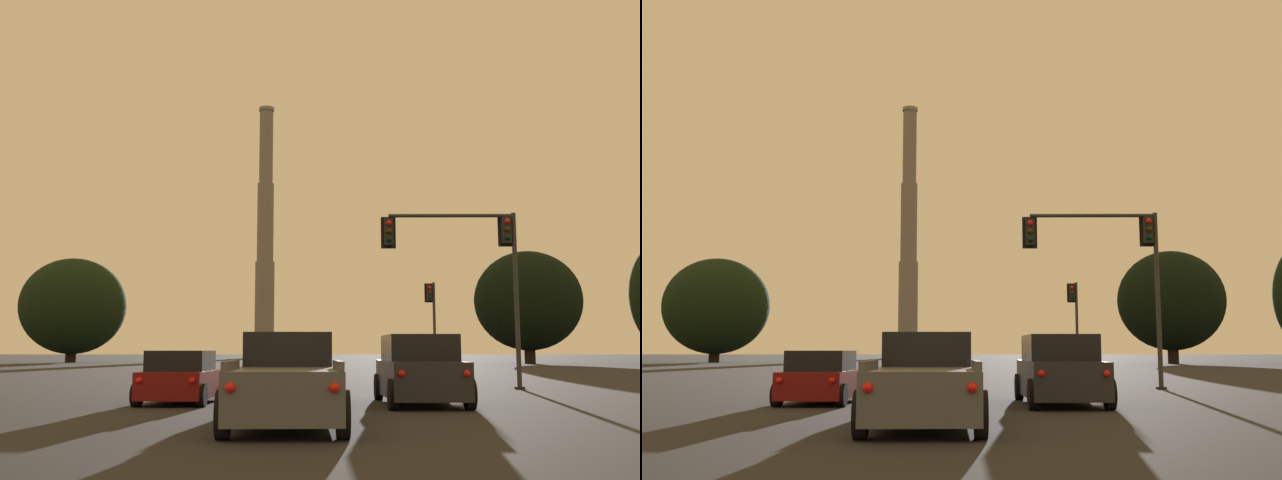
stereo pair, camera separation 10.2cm
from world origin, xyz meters
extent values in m
cube|color=navy|center=(-0.22, 17.90, 0.53)|extent=(1.92, 4.64, 0.70)
cube|color=black|center=(-0.22, 18.13, 1.15)|extent=(1.68, 2.24, 0.55)
cylinder|color=black|center=(-1.06, 19.82, 0.32)|extent=(0.24, 0.65, 0.64)
cylinder|color=black|center=(0.70, 19.77, 0.32)|extent=(0.24, 0.65, 0.64)
cylinder|color=black|center=(-1.15, 16.02, 0.32)|extent=(0.24, 0.65, 0.64)
cylinder|color=black|center=(0.61, 15.97, 0.32)|extent=(0.24, 0.65, 0.64)
sphere|color=red|center=(-1.00, 15.59, 0.68)|extent=(0.17, 0.17, 0.17)
sphere|color=red|center=(0.44, 15.56, 0.68)|extent=(0.17, 0.17, 0.17)
cube|color=#4C4F54|center=(-0.16, 11.88, 0.66)|extent=(2.16, 5.46, 0.88)
cube|color=black|center=(-0.21, 13.64, 1.46)|extent=(1.89, 1.86, 0.72)
cube|color=#4C4F54|center=(-1.05, 10.47, 1.18)|extent=(0.17, 2.43, 0.16)
cube|color=#4C4F54|center=(0.83, 10.53, 1.18)|extent=(0.17, 2.43, 0.16)
cylinder|color=black|center=(-1.20, 14.05, 0.40)|extent=(0.24, 0.81, 0.80)
cylinder|color=black|center=(0.76, 14.11, 0.40)|extent=(0.24, 0.81, 0.80)
cylinder|color=black|center=(-1.07, 9.66, 0.40)|extent=(0.24, 0.81, 0.80)
cylinder|color=black|center=(0.89, 9.72, 0.40)|extent=(0.24, 0.81, 0.80)
sphere|color=red|center=(-0.89, 9.14, 0.85)|extent=(0.17, 0.17, 0.17)
sphere|color=red|center=(0.75, 9.19, 0.85)|extent=(0.17, 0.17, 0.17)
cube|color=maroon|center=(-3.36, 18.39, 0.53)|extent=(1.89, 4.07, 0.72)
cube|color=black|center=(-3.38, 17.99, 1.16)|extent=(1.64, 1.96, 0.55)
cylinder|color=black|center=(-4.13, 20.05, 0.30)|extent=(0.25, 0.61, 0.60)
cylinder|color=black|center=(-2.45, 19.98, 0.30)|extent=(0.25, 0.61, 0.60)
cylinder|color=black|center=(-4.27, 16.80, 0.30)|extent=(0.25, 0.61, 0.60)
cylinder|color=black|center=(-2.59, 16.73, 0.30)|extent=(0.25, 0.61, 0.60)
sphere|color=red|center=(-4.12, 16.40, 0.68)|extent=(0.17, 0.17, 0.17)
sphere|color=red|center=(-2.77, 16.34, 0.68)|extent=(0.17, 0.17, 0.17)
cube|color=#232328|center=(3.14, 17.72, 0.68)|extent=(2.03, 4.84, 0.95)
cube|color=black|center=(3.13, 17.84, 1.51)|extent=(1.84, 2.84, 0.70)
cylinder|color=black|center=(2.15, 19.62, 0.38)|extent=(0.24, 0.76, 0.76)
cylinder|color=black|center=(4.03, 19.66, 0.38)|extent=(0.24, 0.76, 0.76)
cylinder|color=black|center=(2.24, 15.77, 0.38)|extent=(0.24, 0.76, 0.76)
cylinder|color=black|center=(4.12, 15.81, 0.38)|extent=(0.24, 0.76, 0.76)
sphere|color=red|center=(2.41, 15.28, 0.89)|extent=(0.17, 0.17, 0.17)
sphere|color=red|center=(3.97, 15.31, 0.89)|extent=(0.17, 0.17, 0.17)
cylinder|color=#2D2D30|center=(7.90, 25.88, 3.37)|extent=(0.18, 0.18, 6.74)
cylinder|color=black|center=(7.90, 25.88, 0.05)|extent=(0.40, 0.40, 0.10)
cube|color=black|center=(7.61, 25.88, 6.07)|extent=(0.34, 0.34, 1.04)
cube|color=black|center=(7.61, 26.06, 6.07)|extent=(0.58, 0.03, 1.25)
sphere|color=red|center=(7.61, 25.69, 6.39)|extent=(0.22, 0.22, 0.22)
sphere|color=#352604|center=(7.61, 25.69, 6.07)|extent=(0.22, 0.22, 0.22)
sphere|color=black|center=(7.61, 25.69, 5.75)|extent=(0.22, 0.22, 0.22)
cylinder|color=#2D2D30|center=(5.48, 25.88, 6.64)|extent=(4.86, 0.14, 0.14)
sphere|color=#2D2D30|center=(7.90, 25.88, 6.64)|extent=(0.18, 0.18, 0.18)
cube|color=black|center=(3.05, 25.88, 6.00)|extent=(0.34, 0.34, 1.04)
cube|color=black|center=(3.05, 26.06, 6.00)|extent=(0.58, 0.03, 1.25)
sphere|color=red|center=(3.05, 25.69, 6.32)|extent=(0.22, 0.22, 0.22)
sphere|color=#352604|center=(3.05, 25.69, 6.00)|extent=(0.22, 0.22, 0.22)
sphere|color=black|center=(3.05, 25.69, 5.68)|extent=(0.22, 0.22, 0.22)
cylinder|color=#2D2D30|center=(7.63, 45.92, 2.92)|extent=(0.18, 0.18, 5.85)
cylinder|color=black|center=(7.63, 45.92, 0.05)|extent=(0.40, 0.40, 0.10)
cube|color=black|center=(7.34, 45.92, 5.18)|extent=(0.34, 0.34, 1.04)
cube|color=black|center=(7.34, 46.10, 5.18)|extent=(0.58, 0.03, 1.25)
sphere|color=red|center=(7.34, 45.73, 5.50)|extent=(0.22, 0.22, 0.22)
sphere|color=#352604|center=(7.34, 45.73, 5.18)|extent=(0.22, 0.22, 0.22)
sphere|color=black|center=(7.34, 45.73, 4.85)|extent=(0.22, 0.22, 0.22)
cylinder|color=slate|center=(-11.44, 143.32, 1.51)|extent=(6.09, 6.09, 3.02)
cylinder|color=gray|center=(-11.44, 143.32, 10.89)|extent=(3.81, 3.81, 15.75)
cylinder|color=gray|center=(-11.44, 143.32, 26.64)|extent=(3.27, 3.27, 15.75)
cylinder|color=gray|center=(-11.44, 143.32, 42.39)|extent=(2.74, 2.74, 15.75)
cylinder|color=gray|center=(-11.44, 143.32, 49.91)|extent=(3.07, 3.07, 0.70)
cylinder|color=black|center=(-30.49, 88.93, 1.24)|extent=(1.29, 1.29, 2.48)
ellipsoid|color=black|center=(-30.49, 88.93, 6.88)|extent=(12.87, 11.59, 11.72)
cylinder|color=black|center=(23.23, 81.24, 1.42)|extent=(1.19, 1.19, 2.84)
ellipsoid|color=black|center=(23.23, 81.24, 7.01)|extent=(11.92, 10.73, 11.11)
camera|label=1|loc=(0.62, -2.80, 1.43)|focal=42.00mm
camera|label=2|loc=(0.72, -2.80, 1.43)|focal=42.00mm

